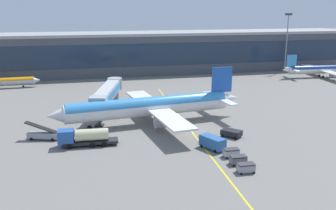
# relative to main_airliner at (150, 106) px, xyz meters

# --- Properties ---
(ground_plane) EXTENTS (700.00, 700.00, 0.00)m
(ground_plane) POSITION_rel_main_airliner_xyz_m (7.21, -6.98, -3.90)
(ground_plane) COLOR slate
(apron_lead_in_line) EXTENTS (4.29, 79.92, 0.01)m
(apron_lead_in_line) POSITION_rel_main_airliner_xyz_m (7.29, -4.98, -3.90)
(apron_lead_in_line) COLOR yellow
(apron_lead_in_line) RESTS_ON ground_plane
(terminal_building) EXTENTS (167.78, 20.34, 15.59)m
(terminal_building) POSITION_rel_main_airliner_xyz_m (10.71, 67.46, 3.92)
(terminal_building) COLOR #424751
(terminal_building) RESTS_ON ground_plane
(main_airliner) EXTENTS (43.62, 34.72, 11.58)m
(main_airliner) POSITION_rel_main_airliner_xyz_m (0.00, 0.00, 0.00)
(main_airliner) COLOR white
(main_airliner) RESTS_ON ground_plane
(jet_bridge) EXTENTS (9.62, 24.72, 6.60)m
(jet_bridge) POSITION_rel_main_airliner_xyz_m (-8.15, 11.70, 1.02)
(jet_bridge) COLOR #B2B7BC
(jet_bridge) RESTS_ON ground_plane
(fuel_tanker) EXTENTS (10.91, 3.08, 3.25)m
(fuel_tanker) POSITION_rel_main_airliner_xyz_m (-14.53, -10.92, -2.16)
(fuel_tanker) COLOR #232326
(fuel_tanker) RESTS_ON ground_plane
(crew_van) EXTENTS (4.03, 5.42, 2.30)m
(crew_van) POSITION_rel_main_airliner_xyz_m (7.87, -17.72, -2.59)
(crew_van) COLOR #285B9E
(crew_van) RESTS_ON ground_plane
(pushback_tug) EXTENTS (4.25, 4.36, 1.40)m
(pushback_tug) POSITION_rel_main_airliner_xyz_m (13.91, -12.52, -3.05)
(pushback_tug) COLOR black
(pushback_tug) RESTS_ON ground_plane
(belt_loader) EXTENTS (6.96, 3.70, 3.49)m
(belt_loader) POSITION_rel_main_airliner_xyz_m (-22.10, -5.36, -2.91)
(belt_loader) COLOR gray
(belt_loader) RESTS_ON ground_plane
(baggage_cart_0) EXTENTS (2.70, 1.70, 1.48)m
(baggage_cart_0) POSITION_rel_main_airliner_xyz_m (9.53, -28.54, -3.12)
(baggage_cart_0) COLOR gray
(baggage_cart_0) RESTS_ON ground_plane
(baggage_cart_1) EXTENTS (2.70, 1.70, 1.48)m
(baggage_cart_1) POSITION_rel_main_airliner_xyz_m (9.64, -25.34, -3.12)
(baggage_cart_1) COLOR #595B60
(baggage_cart_1) RESTS_ON ground_plane
(baggage_cart_2) EXTENTS (2.70, 1.70, 1.48)m
(baggage_cart_2) POSITION_rel_main_airliner_xyz_m (9.75, -22.14, -3.12)
(baggage_cart_2) COLOR #B2B7BC
(baggage_cart_2) RESTS_ON ground_plane
(commuter_jet_near) EXTENTS (33.77, 26.93, 8.42)m
(commuter_jet_near) POSITION_rel_main_airliner_xyz_m (73.17, 41.43, -1.00)
(commuter_jet_near) COLOR white
(commuter_jet_near) RESTS_ON ground_plane
(apron_light_mast_0) EXTENTS (2.80, 0.50, 22.69)m
(apron_light_mast_0) POSITION_rel_main_airliner_xyz_m (64.78, 55.50, 9.42)
(apron_light_mast_0) COLOR gray
(apron_light_mast_0) RESTS_ON ground_plane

